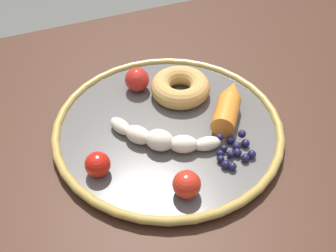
{
  "coord_description": "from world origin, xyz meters",
  "views": [
    {
      "loc": [
        0.17,
        0.37,
        1.16
      ],
      "look_at": [
        0.01,
        -0.02,
        0.75
      ],
      "focal_mm": 44.12,
      "sensor_mm": 36.0,
      "label": 1
    }
  ],
  "objects_px": {
    "plate": "(168,127)",
    "tomato_far": "(98,164)",
    "carrot_orange": "(229,104)",
    "tomato_near": "(137,80)",
    "banana": "(161,138)",
    "blueberry_pile": "(234,151)",
    "tomato_mid": "(187,184)",
    "donut": "(180,87)",
    "dining_table": "(179,182)"
  },
  "relations": [
    {
      "from": "plate",
      "to": "tomato_far",
      "type": "height_order",
      "value": "tomato_far"
    },
    {
      "from": "carrot_orange",
      "to": "tomato_far",
      "type": "xyz_separation_m",
      "value": [
        0.21,
        0.04,
        -0.0
      ]
    },
    {
      "from": "carrot_orange",
      "to": "tomato_near",
      "type": "xyz_separation_m",
      "value": [
        0.1,
        -0.1,
        0.0
      ]
    },
    {
      "from": "banana",
      "to": "tomato_far",
      "type": "distance_m",
      "value": 0.09
    },
    {
      "from": "blueberry_pile",
      "to": "tomato_mid",
      "type": "distance_m",
      "value": 0.09
    },
    {
      "from": "donut",
      "to": "tomato_mid",
      "type": "height_order",
      "value": "tomato_mid"
    },
    {
      "from": "blueberry_pile",
      "to": "tomato_near",
      "type": "distance_m",
      "value": 0.19
    },
    {
      "from": "blueberry_pile",
      "to": "tomato_near",
      "type": "height_order",
      "value": "tomato_near"
    },
    {
      "from": "dining_table",
      "to": "plate",
      "type": "relative_size",
      "value": 3.5
    },
    {
      "from": "plate",
      "to": "blueberry_pile",
      "type": "xyz_separation_m",
      "value": [
        -0.06,
        0.08,
        0.01
      ]
    },
    {
      "from": "plate",
      "to": "carrot_orange",
      "type": "xyz_separation_m",
      "value": [
        -0.09,
        0.01,
        0.02
      ]
    },
    {
      "from": "carrot_orange",
      "to": "tomato_mid",
      "type": "relative_size",
      "value": 2.94
    },
    {
      "from": "banana",
      "to": "tomato_far",
      "type": "xyz_separation_m",
      "value": [
        0.09,
        0.02,
        0.0
      ]
    },
    {
      "from": "tomato_mid",
      "to": "plate",
      "type": "bearing_deg",
      "value": -101.8
    },
    {
      "from": "banana",
      "to": "donut",
      "type": "relative_size",
      "value": 1.47
    },
    {
      "from": "banana",
      "to": "tomato_far",
      "type": "height_order",
      "value": "tomato_far"
    },
    {
      "from": "banana",
      "to": "plate",
      "type": "bearing_deg",
      "value": -127.03
    },
    {
      "from": "dining_table",
      "to": "tomato_near",
      "type": "bearing_deg",
      "value": -79.76
    },
    {
      "from": "donut",
      "to": "banana",
      "type": "bearing_deg",
      "value": 52.65
    },
    {
      "from": "carrot_orange",
      "to": "blueberry_pile",
      "type": "distance_m",
      "value": 0.08
    },
    {
      "from": "dining_table",
      "to": "tomato_near",
      "type": "relative_size",
      "value": 30.23
    },
    {
      "from": "donut",
      "to": "tomato_near",
      "type": "bearing_deg",
      "value": -34.17
    },
    {
      "from": "tomato_far",
      "to": "dining_table",
      "type": "bearing_deg",
      "value": -169.84
    },
    {
      "from": "carrot_orange",
      "to": "plate",
      "type": "bearing_deg",
      "value": -4.41
    },
    {
      "from": "dining_table",
      "to": "tomato_mid",
      "type": "distance_m",
      "value": 0.16
    },
    {
      "from": "plate",
      "to": "banana",
      "type": "relative_size",
      "value": 2.46
    },
    {
      "from": "carrot_orange",
      "to": "tomato_far",
      "type": "relative_size",
      "value": 3.12
    },
    {
      "from": "banana",
      "to": "donut",
      "type": "xyz_separation_m",
      "value": [
        -0.07,
        -0.09,
        0.0
      ]
    },
    {
      "from": "banana",
      "to": "tomato_near",
      "type": "height_order",
      "value": "tomato_near"
    },
    {
      "from": "plate",
      "to": "tomato_near",
      "type": "distance_m",
      "value": 0.1
    },
    {
      "from": "carrot_orange",
      "to": "blueberry_pile",
      "type": "xyz_separation_m",
      "value": [
        0.03,
        0.08,
        -0.01
      ]
    },
    {
      "from": "banana",
      "to": "blueberry_pile",
      "type": "relative_size",
      "value": 2.37
    },
    {
      "from": "blueberry_pile",
      "to": "tomato_mid",
      "type": "xyz_separation_m",
      "value": [
        0.09,
        0.03,
        0.01
      ]
    },
    {
      "from": "donut",
      "to": "tomato_mid",
      "type": "distance_m",
      "value": 0.19
    },
    {
      "from": "donut",
      "to": "blueberry_pile",
      "type": "distance_m",
      "value": 0.14
    },
    {
      "from": "tomato_near",
      "to": "tomato_mid",
      "type": "relative_size",
      "value": 1.09
    },
    {
      "from": "banana",
      "to": "blueberry_pile",
      "type": "height_order",
      "value": "banana"
    },
    {
      "from": "dining_table",
      "to": "blueberry_pile",
      "type": "bearing_deg",
      "value": 130.58
    },
    {
      "from": "plate",
      "to": "banana",
      "type": "height_order",
      "value": "banana"
    },
    {
      "from": "blueberry_pile",
      "to": "donut",
      "type": "bearing_deg",
      "value": -83.33
    },
    {
      "from": "plate",
      "to": "tomato_mid",
      "type": "xyz_separation_m",
      "value": [
        0.02,
        0.12,
        0.02
      ]
    },
    {
      "from": "dining_table",
      "to": "banana",
      "type": "relative_size",
      "value": 8.62
    },
    {
      "from": "dining_table",
      "to": "tomato_mid",
      "type": "xyz_separation_m",
      "value": [
        0.03,
        0.09,
        0.12
      ]
    },
    {
      "from": "dining_table",
      "to": "tomato_mid",
      "type": "bearing_deg",
      "value": 70.14
    },
    {
      "from": "donut",
      "to": "tomato_near",
      "type": "height_order",
      "value": "tomato_near"
    },
    {
      "from": "tomato_near",
      "to": "tomato_mid",
      "type": "xyz_separation_m",
      "value": [
        0.01,
        0.21,
        -0.0
      ]
    },
    {
      "from": "carrot_orange",
      "to": "blueberry_pile",
      "type": "bearing_deg",
      "value": 67.41
    },
    {
      "from": "carrot_orange",
      "to": "donut",
      "type": "relative_size",
      "value": 1.13
    },
    {
      "from": "blueberry_pile",
      "to": "plate",
      "type": "bearing_deg",
      "value": -54.05
    },
    {
      "from": "blueberry_pile",
      "to": "tomato_far",
      "type": "bearing_deg",
      "value": -12.1
    }
  ]
}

